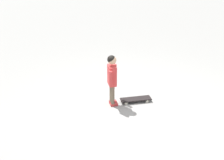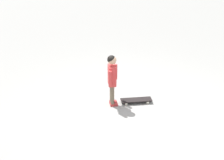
# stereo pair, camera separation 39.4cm
# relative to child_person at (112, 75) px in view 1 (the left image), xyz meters

# --- Properties ---
(ground_plane) EXTENTS (50.00, 50.00, 0.00)m
(ground_plane) POSITION_rel_child_person_xyz_m (-0.14, -0.43, -0.66)
(ground_plane) COLOR gray
(child_person) EXTENTS (0.41, 0.25, 1.06)m
(child_person) POSITION_rel_child_person_xyz_m (0.00, 0.00, 0.00)
(child_person) COLOR brown
(child_person) RESTS_ON ground
(skateboard) EXTENTS (0.45, 0.66, 0.07)m
(skateboard) POSITION_rel_child_person_xyz_m (0.23, -0.45, -0.60)
(skateboard) COLOR black
(skateboard) RESTS_ON ground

